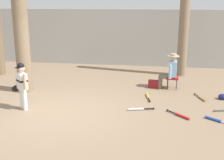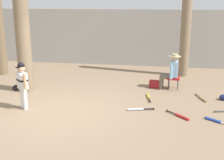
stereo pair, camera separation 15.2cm
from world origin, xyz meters
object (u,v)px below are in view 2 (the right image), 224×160
object	(u,v)px
folding_stool	(174,79)
bat_blue_youth	(215,121)
tree_near_player	(21,8)
young_ballplayer	(22,83)
bat_yellow_trainer	(148,97)
batting_helmet_navy	(224,97)
bat_wood_tan	(202,99)
bat_aluminum_silver	(138,109)
seated_spectator	(171,70)
bat_red_barrel	(180,116)
handbag_beside_stool	(155,84)
tree_behind_spectator	(186,21)

from	to	relation	value
folding_stool	bat_blue_youth	xyz separation A→B (m)	(0.96, -2.66, -0.33)
tree_near_player	young_ballplayer	size ratio (longest dim) A/B	4.72
bat_blue_youth	bat_yellow_trainer	distance (m)	2.35
folding_stool	batting_helmet_navy	size ratio (longest dim) A/B	1.39
bat_wood_tan	bat_blue_youth	xyz separation A→B (m)	(0.12, -1.67, 0.00)
young_ballplayer	bat_wood_tan	xyz separation A→B (m)	(4.98, 1.60, -0.71)
tree_near_player	bat_blue_youth	bearing A→B (deg)	-15.91
young_ballplayer	bat_aluminum_silver	size ratio (longest dim) A/B	1.83
folding_stool	seated_spectator	xyz separation A→B (m)	(-0.10, 0.01, 0.28)
bat_blue_youth	seated_spectator	bearing A→B (deg)	111.55
bat_aluminum_silver	bat_yellow_trainer	world-z (taller)	same
young_ballplayer	bat_red_barrel	xyz separation A→B (m)	(4.25, 0.08, -0.71)
seated_spectator	handbag_beside_stool	world-z (taller)	seated_spectator
tree_behind_spectator	folding_stool	distance (m)	2.67
handbag_beside_stool	bat_wood_tan	bearing A→B (deg)	-34.72
seated_spectator	batting_helmet_navy	size ratio (longest dim) A/B	3.83
bat_blue_youth	bat_aluminum_silver	bearing A→B (deg)	167.04
handbag_beside_stool	bat_red_barrel	distance (m)	2.64
tree_near_player	bat_aluminum_silver	size ratio (longest dim) A/B	8.64
folding_stool	bat_wood_tan	world-z (taller)	folding_stool
tree_near_player	bat_red_barrel	xyz separation A→B (m)	(4.91, -1.49, -2.65)
seated_spectator	bat_wood_tan	bearing A→B (deg)	-46.82
tree_behind_spectator	bat_aluminum_silver	size ratio (longest dim) A/B	6.80
bat_red_barrel	batting_helmet_navy	bearing A→B (deg)	49.88
folding_stool	bat_red_barrel	world-z (taller)	folding_stool
bat_yellow_trainer	batting_helmet_navy	world-z (taller)	batting_helmet_navy
bat_red_barrel	handbag_beside_stool	bearing A→B (deg)	106.30
handbag_beside_stool	bat_blue_youth	size ratio (longest dim) A/B	0.55
bat_yellow_trainer	bat_aluminum_silver	bearing A→B (deg)	-101.15
tree_near_player	bat_blue_youth	world-z (taller)	tree_near_player
tree_behind_spectator	young_ballplayer	bearing A→B (deg)	-135.21
folding_stool	handbag_beside_stool	xyz separation A→B (m)	(-0.62, 0.02, -0.23)
tree_near_player	bat_yellow_trainer	world-z (taller)	tree_near_player
bat_red_barrel	bat_wood_tan	bearing A→B (deg)	64.49
seated_spectator	folding_stool	bearing A→B (deg)	-5.15
bat_aluminum_silver	bat_blue_youth	xyz separation A→B (m)	(1.95, -0.45, -0.00)
tree_behind_spectator	bat_yellow_trainer	size ratio (longest dim) A/B	6.40
young_ballplayer	seated_spectator	size ratio (longest dim) A/B	1.09
folding_stool	bat_aluminum_silver	world-z (taller)	folding_stool
handbag_beside_stool	bat_red_barrel	world-z (taller)	handbag_beside_stool
tree_near_player	tree_behind_spectator	bearing A→B (deg)	29.58
tree_behind_spectator	handbag_beside_stool	xyz separation A→B (m)	(-1.05, -1.91, -2.02)
folding_stool	bat_yellow_trainer	distance (m)	1.36
tree_near_player	bat_yellow_trainer	xyz separation A→B (m)	(4.02, -0.05, -2.65)
folding_stool	bat_red_barrel	bearing A→B (deg)	-87.34
bat_wood_tan	bat_yellow_trainer	xyz separation A→B (m)	(-1.61, -0.08, 0.00)
tree_near_player	bat_wood_tan	size ratio (longest dim) A/B	8.92
folding_stool	handbag_beside_stool	bearing A→B (deg)	177.86
bat_wood_tan	folding_stool	bearing A→B (deg)	130.29
tree_behind_spectator	bat_yellow_trainer	xyz separation A→B (m)	(-1.20, -3.01, -2.12)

